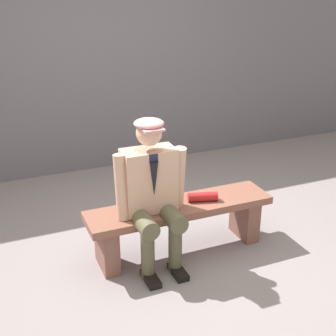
{
  "coord_description": "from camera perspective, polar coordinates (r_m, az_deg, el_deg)",
  "views": [
    {
      "loc": [
        1.44,
        3.17,
        2.24
      ],
      "look_at": [
        0.11,
        0.0,
        0.81
      ],
      "focal_mm": 49.17,
      "sensor_mm": 36.0,
      "label": 1
    }
  ],
  "objects": [
    {
      "name": "rolled_magazine",
      "position": [
        3.96,
        4.34,
        -3.58
      ],
      "size": [
        0.27,
        0.15,
        0.08
      ],
      "primitive_type": "cylinder",
      "rotation": [
        0.0,
        1.57,
        -0.29
      ],
      "color": "#B21E1E",
      "rests_on": "bench"
    },
    {
      "name": "bench",
      "position": [
        3.98,
        1.48,
        -6.23
      ],
      "size": [
        1.62,
        0.39,
        0.46
      ],
      "color": "brown",
      "rests_on": "ground"
    },
    {
      "name": "ground_plane",
      "position": [
        4.14,
        1.44,
        -10.13
      ],
      "size": [
        30.0,
        30.0,
        0.0
      ],
      "primitive_type": "plane",
      "color": "gray"
    },
    {
      "name": "seated_man",
      "position": [
        3.67,
        -2.01,
        -2.69
      ],
      "size": [
        0.59,
        0.56,
        1.25
      ],
      "color": "tan",
      "rests_on": "ground"
    },
    {
      "name": "stadium_wall",
      "position": [
        5.74,
        -7.87,
        10.6
      ],
      "size": [
        12.0,
        0.24,
        2.13
      ],
      "primitive_type": "cube",
      "color": "#5F5C62",
      "rests_on": "ground"
    }
  ]
}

